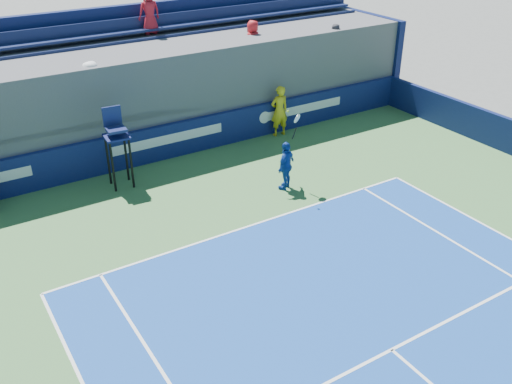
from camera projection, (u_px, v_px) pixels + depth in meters
ball_person at (279, 111)px, 20.63m from camera, size 0.72×0.51×1.87m
back_hoarding at (167, 142)px, 19.04m from camera, size 20.40×0.21×1.20m
umpire_chair at (117, 139)px, 16.84m from camera, size 0.76×0.76×2.48m
tennis_player at (286, 165)px, 17.02m from camera, size 1.01×0.76×2.57m
stadium_seating at (141, 89)px, 19.98m from camera, size 21.00×4.05×4.98m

